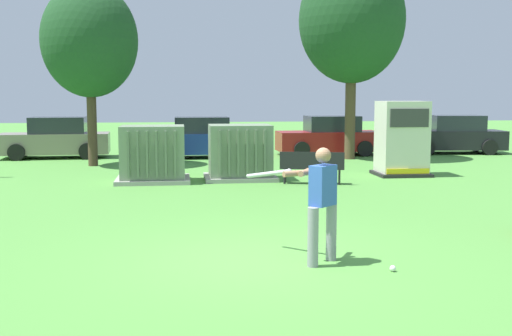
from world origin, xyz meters
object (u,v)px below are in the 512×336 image
Objects in this scene: transformer_west at (153,155)px; parked_car_leftmost at (56,139)px; generator_enclosure at (402,139)px; parked_car_right_of_center at (329,137)px; sports_ball at (393,268)px; batter at (320,199)px; park_bench at (312,165)px; parked_car_rightmost at (453,136)px; parked_car_left_of_center at (199,139)px; transformer_mid_west at (240,153)px.

transformer_west is 0.49× the size of parked_car_leftmost.
generator_enclosure reaches higher than parked_car_right_of_center.
parked_car_leftmost is at bearing 114.28° from sports_ball.
batter reaches higher than parked_car_leftmost.
transformer_west is at bearing 166.93° from park_bench.
parked_car_leftmost is 1.01× the size of parked_car_right_of_center.
parked_car_rightmost is at bearing 30.91° from transformer_west.
generator_enclosure is 25.56× the size of sports_ball.
parked_car_rightmost is (7.95, 8.45, 0.22)m from park_bench.
park_bench is 1.06× the size of batter.
parked_car_left_of_center is 0.96× the size of parked_car_rightmost.
parked_car_right_of_center is (5.39, 0.44, 0.00)m from parked_car_left_of_center.
generator_enclosure is at bearing 4.04° from transformer_west.
parked_car_leftmost and parked_car_right_of_center have the same top height.
transformer_mid_west is 12.21m from parked_car_rightmost.
park_bench is at bearing -153.61° from generator_enclosure.
batter is 0.41× the size of parked_car_left_of_center.
parked_car_right_of_center is at bearing 58.08° from transformer_mid_west.
parked_car_leftmost is at bearing 135.13° from park_bench.
sports_ball is 17.46m from parked_car_right_of_center.
parked_car_rightmost is at bearing 1.34° from parked_car_right_of_center.
park_bench is (1.91, -1.24, -0.25)m from transformer_mid_west.
sports_ball is 0.02× the size of parked_car_leftmost.
batter is 1.45m from sports_ball.
sports_ball is at bearing -110.44° from generator_enclosure.
generator_enclosure is 0.55× the size of parked_car_left_of_center.
transformer_mid_west is at bearing -176.27° from generator_enclosure.
transformer_west is 1.14× the size of park_bench.
parked_car_right_of_center is (4.16, 16.55, -0.22)m from batter.
parked_car_rightmost is at bearing 3.01° from parked_car_left_of_center.
park_bench is 0.44× the size of parked_car_right_of_center.
park_bench is 0.42× the size of parked_car_rightmost.
transformer_mid_west is at bearing -121.92° from parked_car_right_of_center.
batter reaches higher than parked_car_right_of_center.
parked_car_right_of_center is at bearing 46.38° from transformer_west.
batter is 17.06m from parked_car_right_of_center.
transformer_mid_west is at bearing 146.99° from park_bench.
parked_car_leftmost reaches higher than sports_ball.
transformer_west is 10.57m from sports_ball.
batter is 0.41× the size of parked_car_leftmost.
transformer_west is 7.64m from generator_enclosure.
parked_car_right_of_center is (11.02, -0.15, 0.00)m from parked_car_leftmost.
parked_car_left_of_center reaches higher than sports_ball.
park_bench is at bearing -33.01° from transformer_mid_west.
parked_car_leftmost is at bearing 118.65° from transformer_west.
batter is at bearing -73.20° from transformer_west.
sports_ball is 0.02× the size of parked_car_rightmost.
transformer_mid_west is 2.29m from park_bench.
park_bench is at bearing -13.07° from transformer_west.
transformer_west is 14.44m from parked_car_rightmost.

